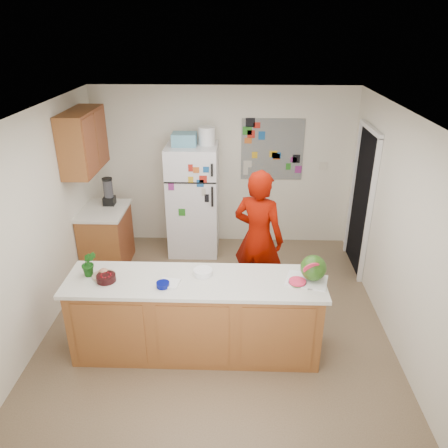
{
  "coord_description": "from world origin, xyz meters",
  "views": [
    {
      "loc": [
        0.23,
        -4.31,
        3.34
      ],
      "look_at": [
        0.08,
        0.2,
        1.23
      ],
      "focal_mm": 35.0,
      "sensor_mm": 36.0,
      "label": 1
    }
  ],
  "objects_px": {
    "person": "(258,238)",
    "watermelon": "(313,268)",
    "refrigerator": "(193,200)",
    "cherry_bowl": "(106,278)"
  },
  "relations": [
    {
      "from": "person",
      "to": "watermelon",
      "type": "relative_size",
      "value": 6.72
    },
    {
      "from": "refrigerator",
      "to": "person",
      "type": "distance_m",
      "value": 1.65
    },
    {
      "from": "watermelon",
      "to": "refrigerator",
      "type": "bearing_deg",
      "value": 121.93
    },
    {
      "from": "person",
      "to": "cherry_bowl",
      "type": "distance_m",
      "value": 1.93
    },
    {
      "from": "person",
      "to": "cherry_bowl",
      "type": "relative_size",
      "value": 9.05
    },
    {
      "from": "refrigerator",
      "to": "watermelon",
      "type": "distance_m",
      "value": 2.77
    },
    {
      "from": "refrigerator",
      "to": "cherry_bowl",
      "type": "xyz_separation_m",
      "value": [
        -0.65,
        -2.43,
        0.11
      ]
    },
    {
      "from": "refrigerator",
      "to": "watermelon",
      "type": "relative_size",
      "value": 6.42
    },
    {
      "from": "watermelon",
      "to": "person",
      "type": "bearing_deg",
      "value": 117.58
    },
    {
      "from": "person",
      "to": "cherry_bowl",
      "type": "bearing_deg",
      "value": 58.33
    }
  ]
}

